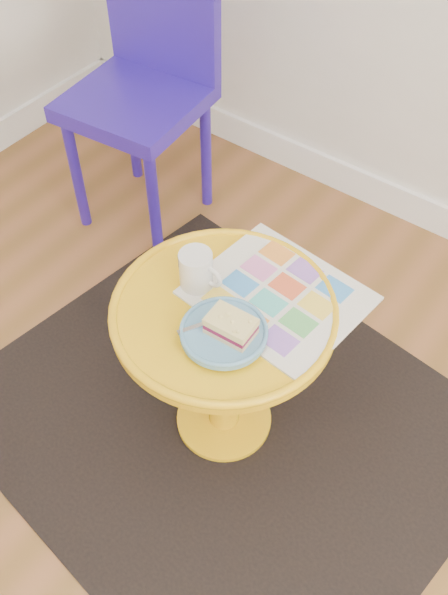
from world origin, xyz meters
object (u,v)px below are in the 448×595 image
Objects in this scene: chair at (146,75)px; newspaper at (278,295)px; side_table at (224,346)px; mug at (197,270)px; plate at (224,333)px.

newspaper is (0.82, -0.49, -0.02)m from chair.
side_table is 4.67× the size of mug.
newspaper is at bearing 54.21° from side_table.
newspaper is at bearing 81.17° from plate.
side_table is 0.21m from mug.
chair is 1.04m from plate.
chair reaches higher than plate.
chair is at bearing 140.25° from plate.
mug is (0.66, -0.58, 0.03)m from chair.
newspaper is at bearing 25.00° from mug.
chair is at bearing 154.65° from newspaper.
plate reaches higher than side_table.
newspaper is 0.17m from plate.
chair is 0.88m from mug.
newspaper is 1.94× the size of plate.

